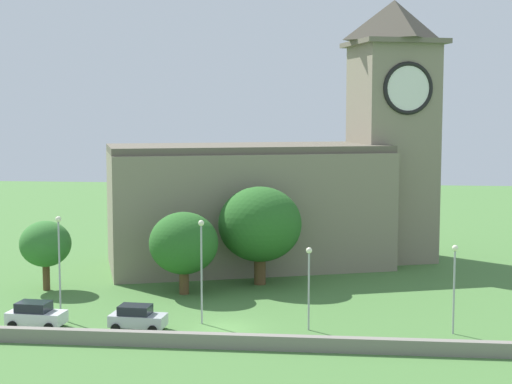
{
  "coord_description": "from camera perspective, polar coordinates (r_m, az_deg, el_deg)",
  "views": [
    {
      "loc": [
        8.13,
        -55.65,
        15.79
      ],
      "look_at": [
        1.19,
        9.66,
        9.03
      ],
      "focal_mm": 55.34,
      "sensor_mm": 36.0,
      "label": 1
    }
  ],
  "objects": [
    {
      "name": "streetlamp_east_mid",
      "position": [
        57.06,
        3.85,
        -5.92
      ],
      "size": [
        0.44,
        0.44,
        6.07
      ],
      "color": "#9EA0A5",
      "rests_on": "ground"
    },
    {
      "name": "tree_riverside_east",
      "position": [
        71.96,
        -14.98,
        -3.66
      ],
      "size": [
        4.51,
        4.51,
        6.18
      ],
      "color": "brown",
      "rests_on": "ground"
    },
    {
      "name": "streetlamp_central",
      "position": [
        58.55,
        -3.97,
        -4.63
      ],
      "size": [
        0.44,
        0.44,
        7.8
      ],
      "color": "#9EA0A5",
      "rests_on": "ground"
    },
    {
      "name": "church",
      "position": [
        81.38,
        2.32,
        0.59
      ],
      "size": [
        35.72,
        21.37,
        27.3
      ],
      "color": "gray",
      "rests_on": "ground"
    },
    {
      "name": "ground_plane",
      "position": [
        72.85,
        -0.49,
        -6.64
      ],
      "size": [
        200.0,
        200.0,
        0.0
      ],
      "primitive_type": "plane",
      "color": "#477538"
    },
    {
      "name": "tree_by_tower",
      "position": [
        68.31,
        -5.25,
        -3.72
      ],
      "size": [
        5.97,
        5.97,
        7.15
      ],
      "color": "brown",
      "rests_on": "ground"
    },
    {
      "name": "car_white",
      "position": [
        60.4,
        -15.63,
        -8.55
      ],
      "size": [
        4.27,
        2.52,
        1.93
      ],
      "color": "silver",
      "rests_on": "ground"
    },
    {
      "name": "car_silver",
      "position": [
        58.25,
        -8.58,
        -8.97
      ],
      "size": [
        4.13,
        2.34,
        1.85
      ],
      "color": "silver",
      "rests_on": "ground"
    },
    {
      "name": "quay_barrier",
      "position": [
        53.67,
        -2.95,
        -10.69
      ],
      "size": [
        40.19,
        0.7,
        0.99
      ],
      "primitive_type": "cube",
      "color": "gray",
      "rests_on": "ground"
    },
    {
      "name": "streetlamp_west_mid",
      "position": [
        61.35,
        -14.04,
        -4.24
      ],
      "size": [
        0.44,
        0.44,
        7.94
      ],
      "color": "#9EA0A5",
      "rests_on": "ground"
    },
    {
      "name": "streetlamp_east_end",
      "position": [
        57.69,
        14.15,
        -5.76
      ],
      "size": [
        0.44,
        0.44,
        6.4
      ],
      "color": "#9EA0A5",
      "rests_on": "ground"
    },
    {
      "name": "tree_churchyard",
      "position": [
        71.65,
        0.28,
        -2.36
      ],
      "size": [
        7.6,
        7.6,
        8.98
      ],
      "color": "brown",
      "rests_on": "ground"
    }
  ]
}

